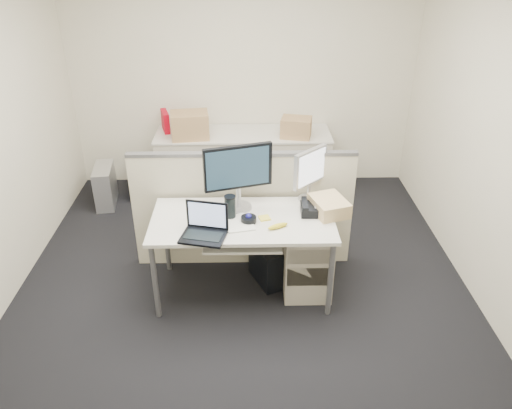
{
  "coord_description": "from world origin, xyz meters",
  "views": [
    {
      "loc": [
        0.04,
        -3.51,
        2.81
      ],
      "look_at": [
        0.11,
        0.15,
        0.78
      ],
      "focal_mm": 35.0,
      "sensor_mm": 36.0,
      "label": 1
    }
  ],
  "objects_px": {
    "monitor_main": "(238,178)",
    "laptop": "(203,224)",
    "desk_phone": "(315,209)",
    "desk": "(243,226)"
  },
  "relations": [
    {
      "from": "monitor_main",
      "to": "laptop",
      "type": "bearing_deg",
      "value": -136.65
    },
    {
      "from": "monitor_main",
      "to": "desk_phone",
      "type": "distance_m",
      "value": 0.69
    },
    {
      "from": "desk_phone",
      "to": "desk",
      "type": "bearing_deg",
      "value": -170.37
    },
    {
      "from": "desk",
      "to": "desk_phone",
      "type": "relative_size",
      "value": 6.48
    },
    {
      "from": "laptop",
      "to": "desk_phone",
      "type": "distance_m",
      "value": 0.97
    },
    {
      "from": "laptop",
      "to": "desk_phone",
      "type": "height_order",
      "value": "laptop"
    },
    {
      "from": "laptop",
      "to": "desk_phone",
      "type": "relative_size",
      "value": 1.45
    },
    {
      "from": "desk",
      "to": "laptop",
      "type": "distance_m",
      "value": 0.45
    },
    {
      "from": "desk",
      "to": "laptop",
      "type": "xyz_separation_m",
      "value": [
        -0.3,
        -0.28,
        0.19
      ]
    },
    {
      "from": "laptop",
      "to": "desk_phone",
      "type": "xyz_separation_m",
      "value": [
        0.9,
        0.36,
        -0.09
      ]
    }
  ]
}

